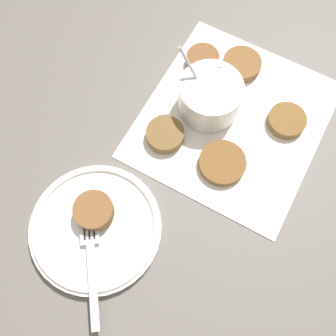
{
  "coord_description": "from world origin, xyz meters",
  "views": [
    {
      "loc": [
        -0.34,
        -0.02,
        0.61
      ],
      "look_at": [
        -0.13,
        0.05,
        0.02
      ],
      "focal_mm": 42.0,
      "sensor_mm": 36.0,
      "label": 1
    }
  ],
  "objects_px": {
    "sauce_bowl": "(210,97)",
    "fork": "(90,246)",
    "fritter_on_plate": "(94,211)",
    "serving_plate": "(96,228)"
  },
  "relations": [
    {
      "from": "sauce_bowl",
      "to": "fork",
      "type": "height_order",
      "value": "sauce_bowl"
    },
    {
      "from": "fritter_on_plate",
      "to": "fork",
      "type": "height_order",
      "value": "fritter_on_plate"
    },
    {
      "from": "fritter_on_plate",
      "to": "fork",
      "type": "relative_size",
      "value": 0.33
    },
    {
      "from": "sauce_bowl",
      "to": "fork",
      "type": "bearing_deg",
      "value": 163.25
    },
    {
      "from": "sauce_bowl",
      "to": "serving_plate",
      "type": "xyz_separation_m",
      "value": [
        -0.27,
        0.1,
        -0.02
      ]
    },
    {
      "from": "sauce_bowl",
      "to": "fork",
      "type": "distance_m",
      "value": 0.31
    },
    {
      "from": "fritter_on_plate",
      "to": "fork",
      "type": "xyz_separation_m",
      "value": [
        -0.05,
        -0.01,
        -0.01
      ]
    },
    {
      "from": "sauce_bowl",
      "to": "serving_plate",
      "type": "distance_m",
      "value": 0.29
    },
    {
      "from": "sauce_bowl",
      "to": "fritter_on_plate",
      "type": "xyz_separation_m",
      "value": [
        -0.25,
        0.1,
        -0.0
      ]
    },
    {
      "from": "sauce_bowl",
      "to": "fritter_on_plate",
      "type": "distance_m",
      "value": 0.27
    }
  ]
}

